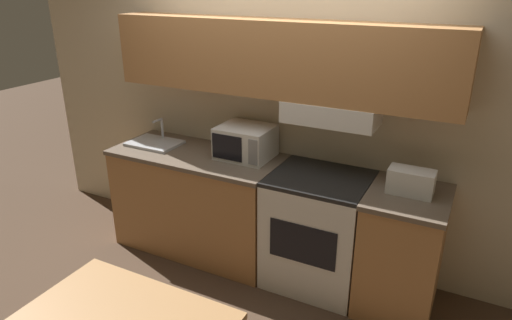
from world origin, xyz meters
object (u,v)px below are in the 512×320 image
stove_range (317,230)px  toaster (411,181)px  microwave (246,142)px  sink_basin (155,143)px

stove_range → toaster: bearing=1.4°
stove_range → microwave: (-0.69, 0.10, 0.59)m
microwave → sink_basin: microwave is taller
microwave → toaster: size_ratio=1.35×
microwave → sink_basin: bearing=-173.2°
microwave → sink_basin: size_ratio=0.96×
stove_range → sink_basin: bearing=-179.9°
toaster → microwave: bearing=176.3°
toaster → sink_basin: bearing=-179.5°
microwave → stove_range: bearing=-8.3°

